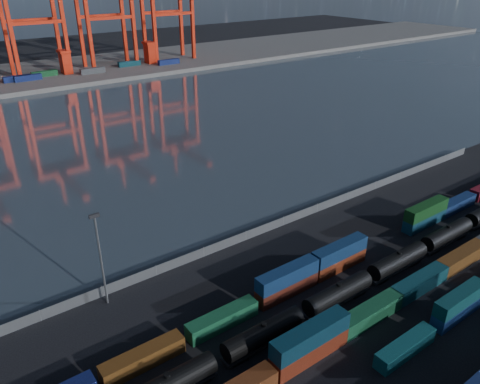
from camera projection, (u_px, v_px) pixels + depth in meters
ground at (352, 315)px, 74.02m from camera, size 700.00×700.00×0.00m
harbor_water at (102, 138)px, 149.98m from camera, size 700.00×700.00×0.00m
far_quay at (19, 77)px, 225.52m from camera, size 700.00×70.00×2.00m
container_row_mid at (392, 299)px, 75.15m from camera, size 142.04×2.63×5.61m
container_row_north at (339, 259)px, 84.69m from camera, size 140.41×2.45×5.22m
tanker_string at (369, 277)px, 79.65m from camera, size 122.29×2.96×4.24m
waterfront_fence at (246, 236)px, 93.84m from camera, size 160.12×0.12×2.20m
yard_light_mast at (100, 255)px, 72.76m from camera, size 1.60×0.40×16.60m
quay_containers at (0, 81)px, 208.13m from camera, size 172.58×10.99×2.60m
straddle_carriers at (16, 67)px, 213.96m from camera, size 140.00×7.00×11.10m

